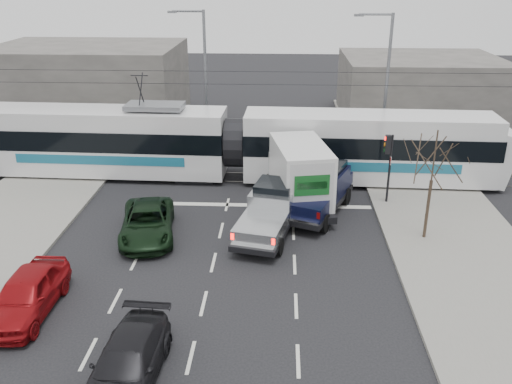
{
  "coord_description": "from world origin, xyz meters",
  "views": [
    {
      "loc": [
        1.03,
        -19.73,
        11.42
      ],
      "look_at": [
        -0.08,
        3.46,
        1.8
      ],
      "focal_mm": 38.0,
      "sensor_mm": 36.0,
      "label": 1
    }
  ],
  "objects_px": {
    "red_car": "(27,294)",
    "silver_pickup": "(271,209)",
    "dark_car": "(127,363)",
    "tram": "(234,144)",
    "street_lamp_far": "(203,72)",
    "green_car": "(147,223)",
    "traffic_signal": "(388,154)",
    "box_truck": "(298,174)",
    "navy_pickup": "(320,190)",
    "street_lamp_near": "(384,79)",
    "bare_tree": "(434,161)"
  },
  "relations": [
    {
      "from": "street_lamp_near",
      "to": "tram",
      "type": "height_order",
      "value": "street_lamp_near"
    },
    {
      "from": "box_truck",
      "to": "dark_car",
      "type": "bearing_deg",
      "value": -122.65
    },
    {
      "from": "traffic_signal",
      "to": "box_truck",
      "type": "height_order",
      "value": "traffic_signal"
    },
    {
      "from": "bare_tree",
      "to": "tram",
      "type": "relative_size",
      "value": 0.17
    },
    {
      "from": "traffic_signal",
      "to": "silver_pickup",
      "type": "height_order",
      "value": "traffic_signal"
    },
    {
      "from": "box_truck",
      "to": "red_car",
      "type": "relative_size",
      "value": 1.61
    },
    {
      "from": "street_lamp_far",
      "to": "navy_pickup",
      "type": "distance_m",
      "value": 13.42
    },
    {
      "from": "bare_tree",
      "to": "navy_pickup",
      "type": "height_order",
      "value": "bare_tree"
    },
    {
      "from": "traffic_signal",
      "to": "green_car",
      "type": "relative_size",
      "value": 0.72
    },
    {
      "from": "green_car",
      "to": "dark_car",
      "type": "distance_m",
      "value": 9.53
    },
    {
      "from": "street_lamp_far",
      "to": "green_car",
      "type": "distance_m",
      "value": 14.46
    },
    {
      "from": "box_truck",
      "to": "dark_car",
      "type": "distance_m",
      "value": 14.42
    },
    {
      "from": "green_car",
      "to": "red_car",
      "type": "bearing_deg",
      "value": -125.16
    },
    {
      "from": "street_lamp_far",
      "to": "tram",
      "type": "distance_m",
      "value": 7.29
    },
    {
      "from": "traffic_signal",
      "to": "box_truck",
      "type": "xyz_separation_m",
      "value": [
        -4.54,
        -0.27,
        -1.04
      ]
    },
    {
      "from": "dark_car",
      "to": "tram",
      "type": "bearing_deg",
      "value": 87.28
    },
    {
      "from": "box_truck",
      "to": "red_car",
      "type": "bearing_deg",
      "value": -145.13
    },
    {
      "from": "bare_tree",
      "to": "silver_pickup",
      "type": "bearing_deg",
      "value": 174.55
    },
    {
      "from": "tram",
      "to": "green_car",
      "type": "bearing_deg",
      "value": -111.99
    },
    {
      "from": "bare_tree",
      "to": "tram",
      "type": "distance_m",
      "value": 11.93
    },
    {
      "from": "dark_car",
      "to": "silver_pickup",
      "type": "bearing_deg",
      "value": 71.9
    },
    {
      "from": "tram",
      "to": "box_truck",
      "type": "distance_m",
      "value": 5.11
    },
    {
      "from": "red_car",
      "to": "box_truck",
      "type": "bearing_deg",
      "value": 46.32
    },
    {
      "from": "dark_car",
      "to": "bare_tree",
      "type": "bearing_deg",
      "value": 44.42
    },
    {
      "from": "box_truck",
      "to": "navy_pickup",
      "type": "xyz_separation_m",
      "value": [
        1.12,
        -0.81,
        -0.53
      ]
    },
    {
      "from": "dark_car",
      "to": "navy_pickup",
      "type": "bearing_deg",
      "value": 66.02
    },
    {
      "from": "bare_tree",
      "to": "street_lamp_near",
      "type": "height_order",
      "value": "street_lamp_near"
    },
    {
      "from": "street_lamp_far",
      "to": "box_truck",
      "type": "distance_m",
      "value": 12.02
    },
    {
      "from": "tram",
      "to": "green_car",
      "type": "distance_m",
      "value": 8.43
    },
    {
      "from": "traffic_signal",
      "to": "street_lamp_far",
      "type": "height_order",
      "value": "street_lamp_far"
    },
    {
      "from": "street_lamp_far",
      "to": "tram",
      "type": "height_order",
      "value": "street_lamp_far"
    },
    {
      "from": "dark_car",
      "to": "box_truck",
      "type": "bearing_deg",
      "value": 71.47
    },
    {
      "from": "street_lamp_near",
      "to": "box_truck",
      "type": "height_order",
      "value": "street_lamp_near"
    },
    {
      "from": "silver_pickup",
      "to": "bare_tree",
      "type": "bearing_deg",
      "value": 7.48
    },
    {
      "from": "traffic_signal",
      "to": "silver_pickup",
      "type": "xyz_separation_m",
      "value": [
        -5.84,
        -3.33,
        -1.68
      ]
    },
    {
      "from": "box_truck",
      "to": "navy_pickup",
      "type": "bearing_deg",
      "value": -47.1
    },
    {
      "from": "navy_pickup",
      "to": "green_car",
      "type": "xyz_separation_m",
      "value": [
        -8.02,
        -3.16,
        -0.48
      ]
    },
    {
      "from": "street_lamp_near",
      "to": "red_car",
      "type": "xyz_separation_m",
      "value": [
        -15.16,
        -17.86,
        -4.35
      ]
    },
    {
      "from": "bare_tree",
      "to": "silver_pickup",
      "type": "height_order",
      "value": "bare_tree"
    },
    {
      "from": "red_car",
      "to": "silver_pickup",
      "type": "bearing_deg",
      "value": 40.08
    },
    {
      "from": "street_lamp_far",
      "to": "silver_pickup",
      "type": "height_order",
      "value": "street_lamp_far"
    },
    {
      "from": "bare_tree",
      "to": "traffic_signal",
      "type": "distance_m",
      "value": 4.28
    },
    {
      "from": "tram",
      "to": "navy_pickup",
      "type": "relative_size",
      "value": 4.87
    },
    {
      "from": "silver_pickup",
      "to": "red_car",
      "type": "height_order",
      "value": "silver_pickup"
    },
    {
      "from": "bare_tree",
      "to": "street_lamp_near",
      "type": "relative_size",
      "value": 0.56
    },
    {
      "from": "street_lamp_near",
      "to": "navy_pickup",
      "type": "distance_m",
      "value": 10.37
    },
    {
      "from": "tram",
      "to": "red_car",
      "type": "bearing_deg",
      "value": -112.66
    },
    {
      "from": "tram",
      "to": "street_lamp_far",
      "type": "bearing_deg",
      "value": 114.27
    },
    {
      "from": "traffic_signal",
      "to": "box_truck",
      "type": "distance_m",
      "value": 4.66
    },
    {
      "from": "navy_pickup",
      "to": "dark_car",
      "type": "bearing_deg",
      "value": -94.88
    }
  ]
}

